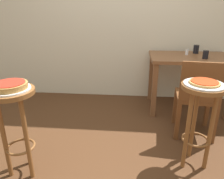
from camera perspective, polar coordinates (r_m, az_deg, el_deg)
ground_plane at (r=2.10m, az=0.87°, el=-18.49°), size 6.00×6.00×0.00m
stool_foreground at (r=1.87m, az=-23.89°, el=-6.22°), size 0.34×0.34×0.75m
serving_plate_foreground at (r=1.78m, az=-24.92°, el=0.10°), size 0.29×0.29×0.01m
pizza_foreground at (r=1.77m, az=-25.06°, el=0.95°), size 0.25×0.25×0.05m
stool_middle at (r=1.94m, az=21.96°, el=-4.85°), size 0.34×0.34×0.75m
serving_plate_middle at (r=1.86m, az=22.87°, el=1.26°), size 0.32×0.32×0.01m
pizza_middle at (r=1.86m, az=22.94°, el=1.73°), size 0.24×0.24×0.02m
dining_table at (r=3.02m, az=19.51°, el=5.98°), size 1.01×0.65×0.73m
cup_near_edge at (r=2.89m, az=23.17°, el=8.34°), size 0.07×0.07×0.10m
cup_far_edge at (r=3.18m, az=21.03°, el=9.76°), size 0.07×0.07×0.11m
condiment_shaker at (r=3.04m, az=18.90°, el=9.20°), size 0.04×0.04×0.07m
wooden_chair at (r=2.42m, az=21.34°, el=-1.56°), size 0.44×0.44×0.85m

